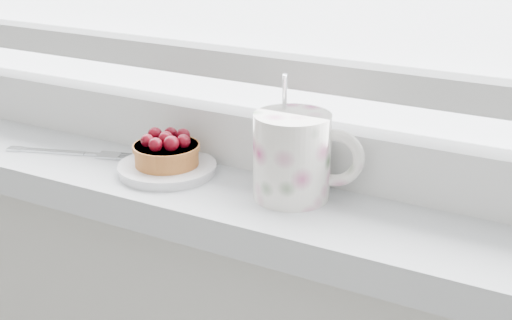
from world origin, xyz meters
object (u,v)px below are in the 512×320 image
Objects in this scene: floral_mug at (295,155)px; fork at (74,153)px; saucer at (167,169)px; raspberry_tart at (167,150)px.

floral_mug reaches higher than fork.
fork is at bearing -177.78° from saucer.
raspberry_tart reaches higher than fork.
floral_mug is 0.76× the size of fork.
fork is at bearing -177.75° from raspberry_tart.
raspberry_tart is 0.44× the size of fork.
raspberry_tart is at bearing 2.25° from fork.
saucer is at bearing 2.22° from fork.
floral_mug reaches higher than raspberry_tart.
saucer is 1.48× the size of raspberry_tart.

